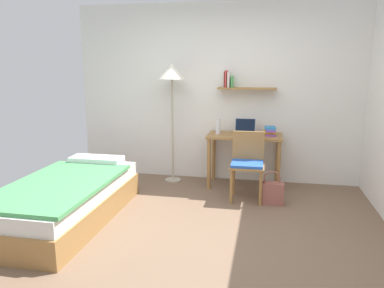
{
  "coord_description": "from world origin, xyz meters",
  "views": [
    {
      "loc": [
        0.65,
        -3.5,
        1.73
      ],
      "look_at": [
        -0.16,
        0.51,
        0.85
      ],
      "focal_mm": 34.85,
      "sensor_mm": 36.0,
      "label": 1
    }
  ],
  "objects_px": {
    "desk_chair": "(247,162)",
    "standing_lamp": "(172,78)",
    "desk": "(245,145)",
    "water_bottle": "(218,127)",
    "bed": "(67,200)",
    "book_stack": "(270,131)",
    "laptop": "(245,130)",
    "handbag": "(271,192)"
  },
  "relations": [
    {
      "from": "laptop",
      "to": "handbag",
      "type": "relative_size",
      "value": 0.73
    },
    {
      "from": "desk",
      "to": "handbag",
      "type": "relative_size",
      "value": 2.4
    },
    {
      "from": "water_bottle",
      "to": "handbag",
      "type": "height_order",
      "value": "water_bottle"
    },
    {
      "from": "bed",
      "to": "laptop",
      "type": "relative_size",
      "value": 6.56
    },
    {
      "from": "desk",
      "to": "water_bottle",
      "type": "distance_m",
      "value": 0.46
    },
    {
      "from": "bed",
      "to": "laptop",
      "type": "height_order",
      "value": "laptop"
    },
    {
      "from": "book_stack",
      "to": "handbag",
      "type": "xyz_separation_m",
      "value": [
        0.04,
        -0.68,
        -0.66
      ]
    },
    {
      "from": "laptop",
      "to": "water_bottle",
      "type": "height_order",
      "value": "laptop"
    },
    {
      "from": "bed",
      "to": "desk",
      "type": "distance_m",
      "value": 2.49
    },
    {
      "from": "water_bottle",
      "to": "laptop",
      "type": "bearing_deg",
      "value": 15.99
    },
    {
      "from": "desk",
      "to": "desk_chair",
      "type": "distance_m",
      "value": 0.52
    },
    {
      "from": "standing_lamp",
      "to": "book_stack",
      "type": "relative_size",
      "value": 6.65
    },
    {
      "from": "laptop",
      "to": "standing_lamp",
      "type": "bearing_deg",
      "value": -176.77
    },
    {
      "from": "bed",
      "to": "book_stack",
      "type": "distance_m",
      "value": 2.81
    },
    {
      "from": "handbag",
      "to": "desk_chair",
      "type": "bearing_deg",
      "value": 155.0
    },
    {
      "from": "desk_chair",
      "to": "handbag",
      "type": "height_order",
      "value": "desk_chair"
    },
    {
      "from": "laptop",
      "to": "book_stack",
      "type": "relative_size",
      "value": 1.2
    },
    {
      "from": "desk_chair",
      "to": "laptop",
      "type": "xyz_separation_m",
      "value": [
        -0.08,
        0.59,
        0.31
      ]
    },
    {
      "from": "desk",
      "to": "book_stack",
      "type": "bearing_deg",
      "value": 4.8
    },
    {
      "from": "desk",
      "to": "laptop",
      "type": "relative_size",
      "value": 3.31
    },
    {
      "from": "bed",
      "to": "laptop",
      "type": "bearing_deg",
      "value": 42.06
    },
    {
      "from": "standing_lamp",
      "to": "water_bottle",
      "type": "bearing_deg",
      "value": -4.04
    },
    {
      "from": "desk_chair",
      "to": "standing_lamp",
      "type": "distance_m",
      "value": 1.63
    },
    {
      "from": "water_bottle",
      "to": "handbag",
      "type": "relative_size",
      "value": 0.5
    },
    {
      "from": "desk",
      "to": "book_stack",
      "type": "height_order",
      "value": "book_stack"
    },
    {
      "from": "standing_lamp",
      "to": "book_stack",
      "type": "height_order",
      "value": "standing_lamp"
    },
    {
      "from": "desk_chair",
      "to": "water_bottle",
      "type": "xyz_separation_m",
      "value": [
        -0.45,
        0.48,
        0.36
      ]
    },
    {
      "from": "book_stack",
      "to": "desk",
      "type": "bearing_deg",
      "value": -175.2
    },
    {
      "from": "water_bottle",
      "to": "book_stack",
      "type": "height_order",
      "value": "water_bottle"
    },
    {
      "from": "desk",
      "to": "desk_chair",
      "type": "height_order",
      "value": "desk_chair"
    },
    {
      "from": "laptop",
      "to": "water_bottle",
      "type": "xyz_separation_m",
      "value": [
        -0.38,
        -0.11,
        0.05
      ]
    },
    {
      "from": "bed",
      "to": "book_stack",
      "type": "bearing_deg",
      "value": 36.23
    },
    {
      "from": "desk_chair",
      "to": "water_bottle",
      "type": "height_order",
      "value": "water_bottle"
    },
    {
      "from": "desk_chair",
      "to": "standing_lamp",
      "type": "xyz_separation_m",
      "value": [
        -1.13,
        0.53,
        1.04
      ]
    },
    {
      "from": "bed",
      "to": "laptop",
      "type": "xyz_separation_m",
      "value": [
        1.87,
        1.69,
        0.57
      ]
    },
    {
      "from": "bed",
      "to": "handbag",
      "type": "xyz_separation_m",
      "value": [
        2.27,
        0.95,
        -0.09
      ]
    },
    {
      "from": "book_stack",
      "to": "handbag",
      "type": "height_order",
      "value": "book_stack"
    },
    {
      "from": "laptop",
      "to": "desk_chair",
      "type": "bearing_deg",
      "value": -82.6
    },
    {
      "from": "desk_chair",
      "to": "book_stack",
      "type": "bearing_deg",
      "value": 62.59
    },
    {
      "from": "standing_lamp",
      "to": "water_bottle",
      "type": "height_order",
      "value": "standing_lamp"
    },
    {
      "from": "desk",
      "to": "handbag",
      "type": "bearing_deg",
      "value": -59.04
    },
    {
      "from": "standing_lamp",
      "to": "water_bottle",
      "type": "xyz_separation_m",
      "value": [
        0.68,
        -0.05,
        -0.68
      ]
    }
  ]
}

